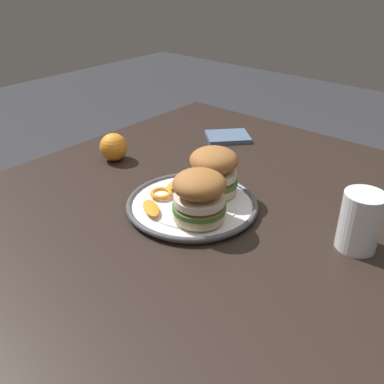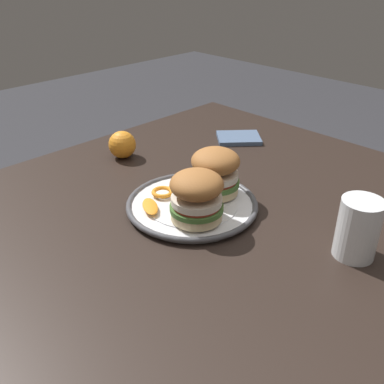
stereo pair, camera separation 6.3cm
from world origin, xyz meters
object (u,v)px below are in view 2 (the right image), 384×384
object	(u,v)px
sandwich_half_left	(215,171)
whole_orange	(122,145)
sandwich_half_right	(197,195)
dinner_plate	(192,205)
drinking_glass	(357,231)
dining_table	(196,260)

from	to	relation	value
sandwich_half_left	whole_orange	bearing A→B (deg)	91.64
sandwich_half_left	sandwich_half_right	size ratio (longest dim) A/B	0.95
dinner_plate	drinking_glass	distance (m)	0.33
dinner_plate	sandwich_half_right	world-z (taller)	sandwich_half_right
dining_table	sandwich_half_right	xyz separation A→B (m)	(-0.02, -0.02, 0.17)
dinner_plate	sandwich_half_right	bearing A→B (deg)	-126.82
dinner_plate	whole_orange	distance (m)	0.32
dining_table	dinner_plate	size ratio (longest dim) A/B	4.31
dining_table	whole_orange	bearing A→B (deg)	77.37
whole_orange	dining_table	bearing A→B (deg)	-102.63
sandwich_half_left	dinner_plate	bearing A→B (deg)	174.94
sandwich_half_right	whole_orange	distance (m)	0.38
dining_table	whole_orange	size ratio (longest dim) A/B	16.75
dinner_plate	sandwich_half_left	distance (m)	0.09
whole_orange	drinking_glass	bearing A→B (deg)	-86.55
dining_table	whole_orange	xyz separation A→B (m)	(0.08, 0.35, 0.14)
dining_table	dinner_plate	distance (m)	0.12
drinking_glass	sandwich_half_right	bearing A→B (deg)	116.47
sandwich_half_right	whole_orange	world-z (taller)	sandwich_half_right
dining_table	whole_orange	world-z (taller)	whole_orange
dinner_plate	drinking_glass	xyz separation A→B (m)	(0.09, -0.32, 0.04)
sandwich_half_left	drinking_glass	world-z (taller)	sandwich_half_left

